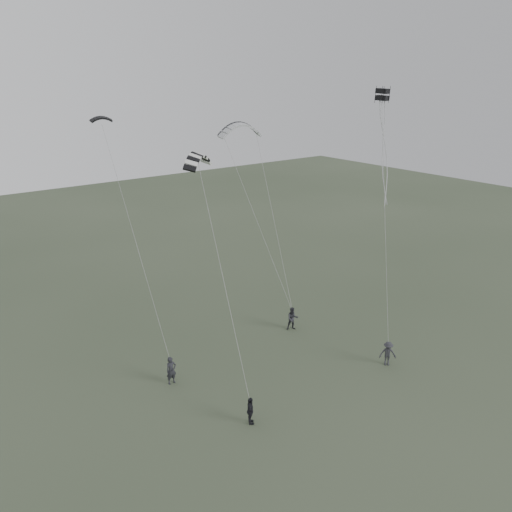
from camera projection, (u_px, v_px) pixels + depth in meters
ground at (303, 393)px, 30.32m from camera, size 140.00×140.00×0.00m
flyer_left at (171, 370)px, 30.99m from camera, size 0.67×0.44×1.83m
flyer_right at (293, 319)px, 37.68m from camera, size 1.09×1.01×1.80m
flyer_center at (250, 411)px, 27.37m from camera, size 0.84×1.03×1.64m
flyer_far at (388, 354)px, 33.00m from camera, size 1.25×1.20×1.71m
kite_dark_small at (101, 118)px, 31.28m from camera, size 1.40×0.62×0.56m
kite_pale_large at (240, 124)px, 40.47m from camera, size 3.87×1.64×1.67m
kite_striped at (198, 155)px, 28.31m from camera, size 2.87×2.54×1.29m
kite_box at (382, 94)px, 33.09m from camera, size 0.94×0.98×0.81m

